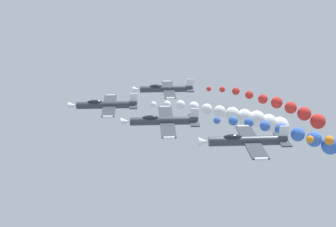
{
  "coord_description": "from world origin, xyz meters",
  "views": [
    {
      "loc": [
        -66.61,
        4.33,
        122.68
      ],
      "look_at": [
        0.0,
        0.0,
        104.43
      ],
      "focal_mm": 52.17,
      "sensor_mm": 36.0,
      "label": 1
    }
  ],
  "objects_px": {
    "airplane_left_outer": "(246,141)",
    "airplane_left_inner": "(163,121)",
    "airplane_lead": "(105,105)",
    "airplane_right_inner": "(165,89)"
  },
  "relations": [
    {
      "from": "airplane_lead",
      "to": "airplane_left_outer",
      "type": "distance_m",
      "value": 25.83
    },
    {
      "from": "airplane_right_inner",
      "to": "airplane_left_outer",
      "type": "xyz_separation_m",
      "value": [
        -29.36,
        -7.56,
        0.28
      ]
    },
    {
      "from": "airplane_lead",
      "to": "airplane_left_outer",
      "type": "xyz_separation_m",
      "value": [
        -19.3,
        -17.15,
        0.4
      ]
    },
    {
      "from": "airplane_left_outer",
      "to": "airplane_left_inner",
      "type": "bearing_deg",
      "value": 42.07
    },
    {
      "from": "airplane_left_inner",
      "to": "airplane_right_inner",
      "type": "xyz_separation_m",
      "value": [
        19.32,
        -1.51,
        0.08
      ]
    },
    {
      "from": "airplane_lead",
      "to": "airplane_left_inner",
      "type": "bearing_deg",
      "value": -138.86
    },
    {
      "from": "airplane_left_inner",
      "to": "airplane_right_inner",
      "type": "distance_m",
      "value": 19.38
    },
    {
      "from": "airplane_lead",
      "to": "airplane_left_inner",
      "type": "xyz_separation_m",
      "value": [
        -9.26,
        -8.09,
        0.04
      ]
    },
    {
      "from": "airplane_lead",
      "to": "airplane_left_outer",
      "type": "height_order",
      "value": "airplane_left_outer"
    },
    {
      "from": "airplane_left_outer",
      "to": "airplane_lead",
      "type": "bearing_deg",
      "value": 41.62
    }
  ]
}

